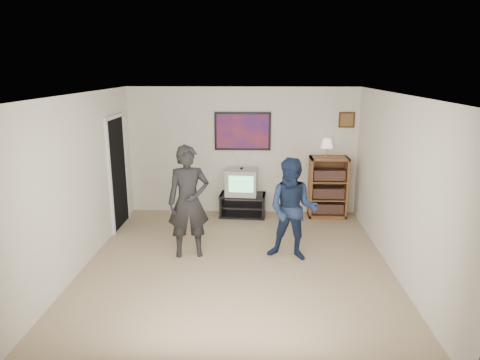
# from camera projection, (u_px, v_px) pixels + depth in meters

# --- Properties ---
(room_shell) EXTENTS (4.51, 5.00, 2.51)m
(room_shell) POSITION_uv_depth(u_px,v_px,m) (238.00, 178.00, 6.36)
(room_shell) COLOR #8D7359
(room_shell) RESTS_ON ground
(media_stand) EXTENTS (0.92, 0.55, 0.44)m
(media_stand) POSITION_uv_depth(u_px,v_px,m) (243.00, 205.00, 8.44)
(media_stand) COLOR black
(media_stand) RESTS_ON room_shell
(crt_television) EXTENTS (0.63, 0.54, 0.51)m
(crt_television) POSITION_uv_depth(u_px,v_px,m) (242.00, 182.00, 8.32)
(crt_television) COLOR #AEAEA9
(crt_television) RESTS_ON media_stand
(bookshelf) EXTENTS (0.72, 0.41, 1.19)m
(bookshelf) POSITION_uv_depth(u_px,v_px,m) (328.00, 187.00, 8.33)
(bookshelf) COLOR brown
(bookshelf) RESTS_ON room_shell
(table_lamp) EXTENTS (0.23, 0.23, 0.36)m
(table_lamp) POSITION_uv_depth(u_px,v_px,m) (327.00, 148.00, 8.13)
(table_lamp) COLOR beige
(table_lamp) RESTS_ON bookshelf
(person_tall) EXTENTS (0.70, 0.53, 1.74)m
(person_tall) POSITION_uv_depth(u_px,v_px,m) (189.00, 202.00, 6.50)
(person_tall) COLOR black
(person_tall) RESTS_ON room_shell
(person_short) EXTENTS (0.89, 0.76, 1.57)m
(person_short) POSITION_uv_depth(u_px,v_px,m) (293.00, 210.00, 6.41)
(person_short) COLOR #17233F
(person_short) RESTS_ON room_shell
(controller_left) EXTENTS (0.04, 0.13, 0.04)m
(controller_left) POSITION_uv_depth(u_px,v_px,m) (190.00, 179.00, 6.63)
(controller_left) COLOR white
(controller_left) RESTS_ON person_tall
(controller_right) EXTENTS (0.04, 0.13, 0.04)m
(controller_right) POSITION_uv_depth(u_px,v_px,m) (291.00, 194.00, 6.58)
(controller_right) COLOR white
(controller_right) RESTS_ON person_short
(poster) EXTENTS (1.10, 0.03, 0.75)m
(poster) POSITION_uv_depth(u_px,v_px,m) (243.00, 131.00, 8.32)
(poster) COLOR black
(poster) RESTS_ON room_shell
(air_vent) EXTENTS (0.28, 0.02, 0.14)m
(air_vent) POSITION_uv_depth(u_px,v_px,m) (214.00, 116.00, 8.27)
(air_vent) COLOR white
(air_vent) RESTS_ON room_shell
(small_picture) EXTENTS (0.30, 0.03, 0.30)m
(small_picture) POSITION_uv_depth(u_px,v_px,m) (347.00, 120.00, 8.19)
(small_picture) COLOR #381E12
(small_picture) RESTS_ON room_shell
(doorway) EXTENTS (0.03, 0.85, 2.00)m
(doorway) POSITION_uv_depth(u_px,v_px,m) (117.00, 173.00, 7.72)
(doorway) COLOR black
(doorway) RESTS_ON room_shell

